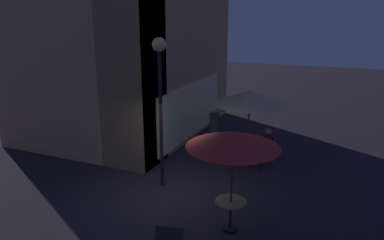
# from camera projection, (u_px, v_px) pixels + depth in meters

# --- Properties ---
(ground_plane) EXTENTS (60.00, 60.00, 0.00)m
(ground_plane) POSITION_uv_depth(u_px,v_px,m) (173.00, 196.00, 10.10)
(ground_plane) COLOR #251F29
(cafe_building) EXTENTS (8.23, 6.49, 9.26)m
(cafe_building) POSITION_uv_depth(u_px,v_px,m) (134.00, 22.00, 13.26)
(cafe_building) COLOR tan
(cafe_building) RESTS_ON ground
(street_lamp_near_corner) EXTENTS (0.39, 0.39, 4.31)m
(street_lamp_near_corner) POSITION_uv_depth(u_px,v_px,m) (160.00, 77.00, 9.86)
(street_lamp_near_corner) COLOR black
(street_lamp_near_corner) RESTS_ON ground
(cafe_table_0) EXTENTS (0.73, 0.73, 0.75)m
(cafe_table_0) POSITION_uv_depth(u_px,v_px,m) (231.00, 209.00, 8.35)
(cafe_table_0) COLOR black
(cafe_table_0) RESTS_ON ground
(cafe_table_1) EXTENTS (0.75, 0.75, 0.77)m
(cafe_table_1) POSITION_uv_depth(u_px,v_px,m) (247.00, 147.00, 12.26)
(cafe_table_1) COLOR black
(cafe_table_1) RESTS_ON ground
(patio_umbrella_0) EXTENTS (2.10, 2.10, 2.44)m
(patio_umbrella_0) POSITION_uv_depth(u_px,v_px,m) (233.00, 140.00, 7.88)
(patio_umbrella_0) COLOR black
(patio_umbrella_0) RESTS_ON ground
(patio_umbrella_1) EXTENTS (2.45, 2.45, 2.51)m
(patio_umbrella_1) POSITION_uv_depth(u_px,v_px,m) (250.00, 97.00, 11.78)
(patio_umbrella_1) COLOR black
(patio_umbrella_1) RESTS_ON ground
(cafe_chair_0) EXTENTS (0.56, 0.56, 0.91)m
(cafe_chair_0) POSITION_uv_depth(u_px,v_px,m) (270.00, 147.00, 12.28)
(cafe_chair_0) COLOR brown
(cafe_chair_0) RESTS_ON ground
(cafe_chair_1) EXTENTS (0.51, 0.51, 0.90)m
(cafe_chair_1) POSITION_uv_depth(u_px,v_px,m) (252.00, 157.00, 11.47)
(cafe_chair_1) COLOR brown
(cafe_chair_1) RESTS_ON ground
(patron_seated_0) EXTENTS (0.48, 0.55, 1.21)m
(patron_seated_0) POSITION_uv_depth(u_px,v_px,m) (266.00, 143.00, 12.24)
(patron_seated_0) COLOR #1D304D
(patron_seated_0) RESTS_ON ground
(patron_standing_1) EXTENTS (0.36, 0.36, 1.66)m
(patron_standing_1) POSITION_uv_depth(u_px,v_px,m) (214.00, 130.00, 13.18)
(patron_standing_1) COLOR #354B39
(patron_standing_1) RESTS_ON ground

